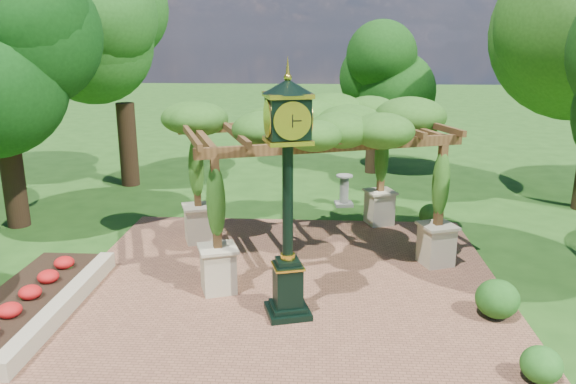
{
  "coord_description": "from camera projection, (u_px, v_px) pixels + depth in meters",
  "views": [
    {
      "loc": [
        0.77,
        -9.91,
        5.66
      ],
      "look_at": [
        0.0,
        2.5,
        2.2
      ],
      "focal_mm": 35.0,
      "sensor_mm": 36.0,
      "label": 1
    }
  ],
  "objects": [
    {
      "name": "ground",
      "position": [
        280.0,
        333.0,
        11.09
      ],
      "size": [
        120.0,
        120.0,
        0.0
      ],
      "primitive_type": "plane",
      "color": "#1E4714",
      "rests_on": "ground"
    },
    {
      "name": "brick_plaza",
      "position": [
        284.0,
        308.0,
        12.04
      ],
      "size": [
        10.0,
        12.0,
        0.04
      ],
      "primitive_type": "cube",
      "color": "brown",
      "rests_on": "ground"
    },
    {
      "name": "border_wall",
      "position": [
        64.0,
        305.0,
        11.79
      ],
      "size": [
        0.35,
        5.0,
        0.4
      ],
      "primitive_type": "cube",
      "color": "#C6B793",
      "rests_on": "ground"
    },
    {
      "name": "flower_bed",
      "position": [
        23.0,
        305.0,
        11.85
      ],
      "size": [
        1.5,
        5.0,
        0.36
      ],
      "primitive_type": "cube",
      "color": "red",
      "rests_on": "ground"
    },
    {
      "name": "pedestal_clock",
      "position": [
        288.0,
        179.0,
        10.98
      ],
      "size": [
        1.21,
        1.21,
        4.95
      ],
      "rotation": [
        0.0,
        0.0,
        0.28
      ],
      "color": "black",
      "rests_on": "brick_plaza"
    },
    {
      "name": "pergola",
      "position": [
        312.0,
        131.0,
        14.27
      ],
      "size": [
        7.44,
        5.97,
        4.07
      ],
      "rotation": [
        0.0,
        0.0,
        0.35
      ],
      "color": "beige",
      "rests_on": "brick_plaza"
    },
    {
      "name": "sundial",
      "position": [
        344.0,
        192.0,
        19.32
      ],
      "size": [
        0.66,
        0.66,
        1.08
      ],
      "rotation": [
        0.0,
        0.0,
        0.12
      ],
      "color": "gray",
      "rests_on": "ground"
    },
    {
      "name": "shrub_front",
      "position": [
        541.0,
        365.0,
        9.39
      ],
      "size": [
        0.9,
        0.9,
        0.62
      ],
      "primitive_type": "ellipsoid",
      "rotation": [
        0.0,
        0.0,
        -0.38
      ],
      "color": "#225E1A",
      "rests_on": "brick_plaza"
    },
    {
      "name": "shrub_mid",
      "position": [
        497.0,
        299.0,
        11.55
      ],
      "size": [
        1.18,
        1.18,
        0.8
      ],
      "primitive_type": "ellipsoid",
      "rotation": [
        0.0,
        0.0,
        -0.44
      ],
      "color": "#1E5417",
      "rests_on": "brick_plaza"
    },
    {
      "name": "shrub_back",
      "position": [
        431.0,
        215.0,
        17.17
      ],
      "size": [
        0.97,
        0.97,
        0.68
      ],
      "primitive_type": "ellipsoid",
      "rotation": [
        0.0,
        0.0,
        -0.35
      ],
      "color": "#285C1A",
      "rests_on": "brick_plaza"
    },
    {
      "name": "tree_west_far",
      "position": [
        120.0,
        35.0,
        20.62
      ],
      "size": [
        4.29,
        4.29,
        8.29
      ],
      "color": "#322013",
      "rests_on": "ground"
    },
    {
      "name": "tree_north",
      "position": [
        375.0,
        78.0,
        23.09
      ],
      "size": [
        3.21,
        3.21,
        5.86
      ],
      "color": "#382616",
      "rests_on": "ground"
    }
  ]
}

